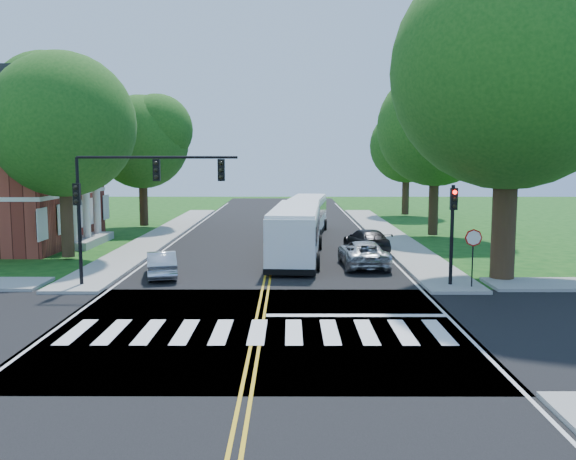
{
  "coord_description": "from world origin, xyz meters",
  "views": [
    {
      "loc": [
        1.06,
        -20.08,
        5.73
      ],
      "look_at": [
        0.98,
        7.94,
        2.4
      ],
      "focal_mm": 38.0,
      "sensor_mm": 36.0,
      "label": 1
    }
  ],
  "objects_px": {
    "bus_lead": "(296,232)",
    "dark_sedan": "(367,240)",
    "hatchback": "(161,264)",
    "suv": "(363,254)",
    "signal_nw": "(131,189)",
    "signal_ne": "(453,221)",
    "bus_follow": "(306,215)"
  },
  "relations": [
    {
      "from": "bus_lead",
      "to": "suv",
      "type": "relative_size",
      "value": 2.35
    },
    {
      "from": "signal_nw",
      "to": "suv",
      "type": "xyz_separation_m",
      "value": [
        10.79,
        5.22,
        -3.68
      ]
    },
    {
      "from": "signal_ne",
      "to": "suv",
      "type": "bearing_deg",
      "value": 122.07
    },
    {
      "from": "signal_nw",
      "to": "signal_ne",
      "type": "xyz_separation_m",
      "value": [
        14.06,
        0.01,
        -1.41
      ]
    },
    {
      "from": "hatchback",
      "to": "signal_nw",
      "type": "bearing_deg",
      "value": 59.08
    },
    {
      "from": "bus_lead",
      "to": "bus_follow",
      "type": "distance_m",
      "value": 10.78
    },
    {
      "from": "signal_ne",
      "to": "bus_lead",
      "type": "bearing_deg",
      "value": 131.68
    },
    {
      "from": "dark_sedan",
      "to": "hatchback",
      "type": "bearing_deg",
      "value": 26.02
    },
    {
      "from": "hatchback",
      "to": "bus_lead",
      "type": "bearing_deg",
      "value": -154.86
    },
    {
      "from": "signal_ne",
      "to": "bus_lead",
      "type": "relative_size",
      "value": 0.38
    },
    {
      "from": "dark_sedan",
      "to": "signal_nw",
      "type": "bearing_deg",
      "value": 31.33
    },
    {
      "from": "hatchback",
      "to": "suv",
      "type": "height_order",
      "value": "suv"
    },
    {
      "from": "suv",
      "to": "hatchback",
      "type": "bearing_deg",
      "value": 13.88
    },
    {
      "from": "bus_lead",
      "to": "suv",
      "type": "bearing_deg",
      "value": 149.37
    },
    {
      "from": "signal_nw",
      "to": "bus_lead",
      "type": "distance_m",
      "value": 10.9
    },
    {
      "from": "signal_nw",
      "to": "signal_ne",
      "type": "height_order",
      "value": "signal_nw"
    },
    {
      "from": "signal_nw",
      "to": "bus_follow",
      "type": "distance_m",
      "value": 20.29
    },
    {
      "from": "suv",
      "to": "dark_sedan",
      "type": "xyz_separation_m",
      "value": [
        0.86,
        5.31,
        -0.0
      ]
    },
    {
      "from": "hatchback",
      "to": "suv",
      "type": "bearing_deg",
      "value": -177.84
    },
    {
      "from": "bus_lead",
      "to": "bus_follow",
      "type": "xyz_separation_m",
      "value": [
        0.85,
        10.74,
        -0.1
      ]
    },
    {
      "from": "bus_follow",
      "to": "dark_sedan",
      "type": "distance_m",
      "value": 8.63
    },
    {
      "from": "bus_lead",
      "to": "bus_follow",
      "type": "relative_size",
      "value": 1.06
    },
    {
      "from": "signal_ne",
      "to": "dark_sedan",
      "type": "xyz_separation_m",
      "value": [
        -2.41,
        10.52,
        -2.27
      ]
    },
    {
      "from": "suv",
      "to": "bus_lead",
      "type": "bearing_deg",
      "value": -36.35
    },
    {
      "from": "bus_lead",
      "to": "dark_sedan",
      "type": "bearing_deg",
      "value": -142.62
    },
    {
      "from": "hatchback",
      "to": "dark_sedan",
      "type": "bearing_deg",
      "value": -156.86
    },
    {
      "from": "signal_ne",
      "to": "suv",
      "type": "height_order",
      "value": "signal_ne"
    },
    {
      "from": "signal_nw",
      "to": "hatchback",
      "type": "relative_size",
      "value": 1.86
    },
    {
      "from": "bus_lead",
      "to": "hatchback",
      "type": "xyz_separation_m",
      "value": [
        -6.54,
        -5.26,
        -0.94
      ]
    },
    {
      "from": "signal_ne",
      "to": "dark_sedan",
      "type": "distance_m",
      "value": 11.03
    },
    {
      "from": "suv",
      "to": "dark_sedan",
      "type": "distance_m",
      "value": 5.38
    },
    {
      "from": "bus_lead",
      "to": "dark_sedan",
      "type": "relative_size",
      "value": 2.46
    }
  ]
}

